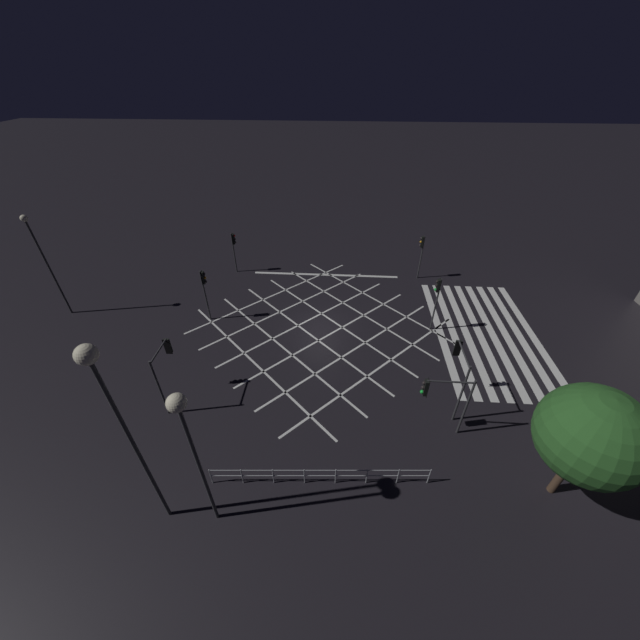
{
  "coord_description": "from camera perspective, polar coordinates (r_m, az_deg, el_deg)",
  "views": [
    {
      "loc": [
        -20.13,
        -1.32,
        15.57
      ],
      "look_at": [
        0.0,
        0.0,
        0.57
      ],
      "focal_mm": 20.0,
      "sensor_mm": 36.0,
      "label": 1
    }
  ],
  "objects": [
    {
      "name": "ground_plane",
      "position": [
        25.49,
        0.0,
        -1.04
      ],
      "size": [
        200.0,
        200.0,
        0.0
      ],
      "primitive_type": "plane",
      "color": "black"
    },
    {
      "name": "road_markings",
      "position": [
        26.42,
        16.07,
        -1.16
      ],
      "size": [
        18.91,
        24.45,
        0.01
      ],
      "color": "silver",
      "rests_on": "ground_plane"
    },
    {
      "name": "traffic_light_se_cross",
      "position": [
        31.17,
        15.93,
        10.93
      ],
      "size": [
        0.36,
        0.39,
        3.85
      ],
      "rotation": [
        0.0,
        0.0,
        1.57
      ],
      "color": "#2D2D30",
      "rests_on": "ground_plane"
    },
    {
      "name": "traffic_light_ne_cross",
      "position": [
        31.97,
        -13.62,
        11.62
      ],
      "size": [
        0.36,
        0.39,
        3.61
      ],
      "rotation": [
        0.0,
        0.0,
        -1.57
      ],
      "color": "#2D2D30",
      "rests_on": "ground_plane"
    },
    {
      "name": "traffic_light_sw_cross",
      "position": [
        18.04,
        19.13,
        -11.19
      ],
      "size": [
        0.36,
        2.4,
        3.79
      ],
      "rotation": [
        0.0,
        0.0,
        1.57
      ],
      "color": "#2D2D30",
      "rests_on": "ground_plane"
    },
    {
      "name": "traffic_light_median_north",
      "position": [
        25.89,
        -18.0,
        5.24
      ],
      "size": [
        0.36,
        0.39,
        3.98
      ],
      "rotation": [
        0.0,
        0.0,
        -1.57
      ],
      "color": "#2D2D30",
      "rests_on": "ground_plane"
    },
    {
      "name": "traffic_light_median_south",
      "position": [
        24.77,
        18.18,
        3.91
      ],
      "size": [
        0.36,
        0.39,
        4.09
      ],
      "rotation": [
        0.0,
        0.0,
        1.57
      ],
      "color": "#2D2D30",
      "rests_on": "ground_plane"
    },
    {
      "name": "traffic_light_sw_main",
      "position": [
        19.7,
        21.4,
        -6.75
      ],
      "size": [
        2.29,
        0.36,
        3.89
      ],
      "color": "#2D2D30",
      "rests_on": "ground_plane"
    },
    {
      "name": "traffic_light_nw_main",
      "position": [
        20.35,
        -23.68,
        -6.13
      ],
      "size": [
        2.1,
        0.36,
        3.8
      ],
      "color": "#2D2D30",
      "rests_on": "ground_plane"
    },
    {
      "name": "street_lamp_east",
      "position": [
        30.68,
        -38.15,
        8.65
      ],
      "size": [
        0.45,
        0.45,
        7.54
      ],
      "color": "#2D2D30",
      "rests_on": "ground_plane"
    },
    {
      "name": "street_lamp_west",
      "position": [
        12.78,
        -30.47,
        -11.14
      ],
      "size": [
        0.63,
        0.63,
        9.36
      ],
      "color": "#2D2D30",
      "rests_on": "ground_plane"
    },
    {
      "name": "street_lamp_far",
      "position": [
        12.75,
        -20.61,
        -16.17
      ],
      "size": [
        0.63,
        0.63,
        7.52
      ],
      "color": "#2D2D30",
      "rests_on": "ground_plane"
    },
    {
      "name": "street_tree_near",
      "position": [
        17.54,
        37.32,
        -14.45
      ],
      "size": [
        3.97,
        3.97,
        6.0
      ],
      "color": "#473323",
      "rests_on": "ground_plane"
    },
    {
      "name": "pedestrian_railing",
      "position": [
        17.18,
        0.0,
        -23.49
      ],
      "size": [
        0.69,
        9.75,
        1.05
      ],
      "rotation": [
        0.0,
        0.0,
        -1.51
      ],
      "color": "#9EA0A5",
      "rests_on": "ground_plane"
    }
  ]
}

